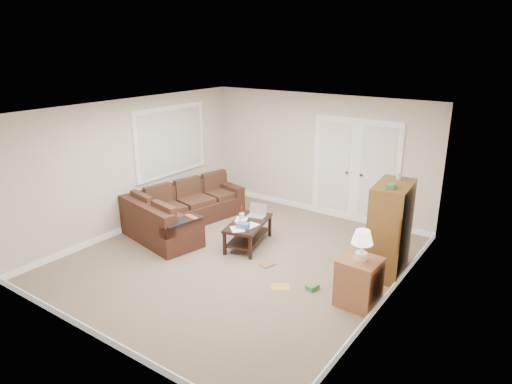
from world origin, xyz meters
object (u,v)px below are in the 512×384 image
Objects in this scene: coffee_table at (249,232)px; tv_armoire at (390,229)px; sectional_sofa at (180,214)px; side_cabinet at (359,278)px.

coffee_table is 2.46m from tv_armoire.
sectional_sofa is 2.47× the size of side_cabinet.
sectional_sofa is 2.27× the size of coffee_table.
side_cabinet is (2.38, -0.71, 0.15)m from coffee_table.
side_cabinet is at bearing -95.59° from tv_armoire.
sectional_sofa reaches higher than coffee_table.
tv_armoire is at bearing -4.54° from coffee_table.
tv_armoire reaches higher than coffee_table.
sectional_sofa is at bearing 170.45° from coffee_table.
side_cabinet reaches higher than coffee_table.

